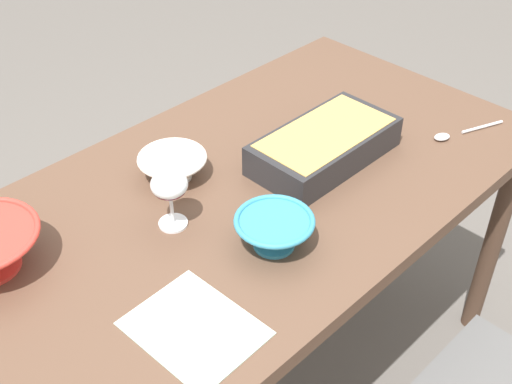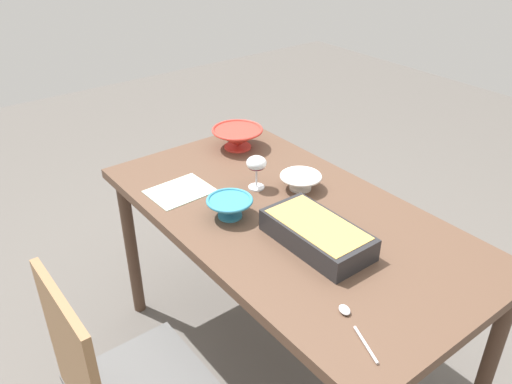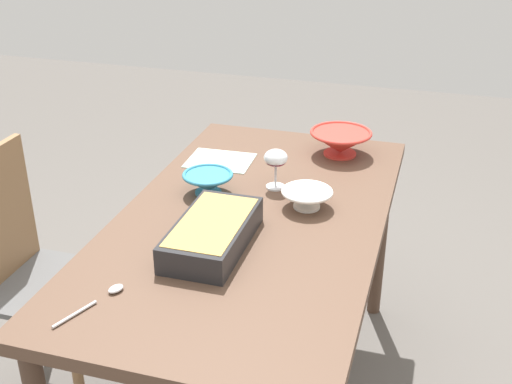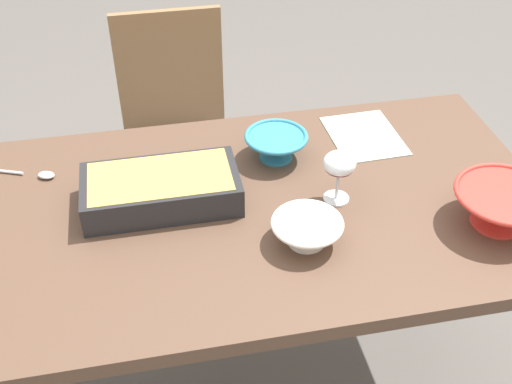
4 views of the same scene
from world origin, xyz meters
name	(u,v)px [view 3 (image 3 of 4)]	position (x,y,z in m)	size (l,w,h in m)	color
dining_table	(251,239)	(0.00, 0.00, 0.69)	(1.50, 0.81, 0.77)	brown
chair	(30,270)	(0.11, -0.77, 0.50)	(0.39, 0.39, 0.93)	#595959
wine_glass	(276,160)	(-0.22, 0.02, 0.88)	(0.08, 0.08, 0.14)	white
casserole_dish	(212,232)	(0.20, -0.05, 0.82)	(0.38, 0.19, 0.08)	#262628
mixing_bowl	(341,142)	(-0.57, 0.18, 0.83)	(0.23, 0.23, 0.09)	red
small_bowl	(307,197)	(-0.11, 0.15, 0.81)	(0.17, 0.17, 0.06)	white
serving_bowl	(208,182)	(-0.11, -0.18, 0.82)	(0.17, 0.17, 0.07)	teal
serving_spoon	(103,296)	(0.52, -0.23, 0.78)	(0.21, 0.10, 0.01)	silver
napkin	(220,160)	(-0.38, -0.24, 0.78)	(0.19, 0.24, 0.00)	#B2CCB7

